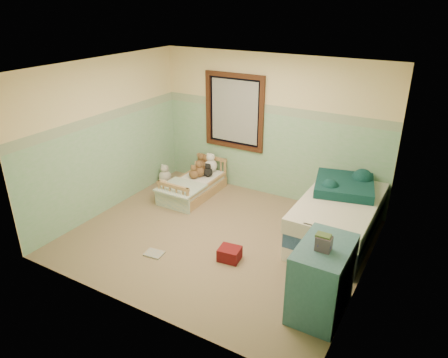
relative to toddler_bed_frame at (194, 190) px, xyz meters
The scene contains 30 objects.
floor 1.54m from the toddler_bed_frame, 42.94° to the right, with size 4.20×3.60×0.02m, color #85674C.
ceiling 2.87m from the toddler_bed_frame, 42.94° to the right, with size 4.20×3.60×0.02m, color white.
wall_back 1.79m from the toddler_bed_frame, 33.61° to the left, with size 4.20×0.04×2.50m, color beige.
wall_front 3.28m from the toddler_bed_frame, 68.40° to the right, with size 4.20×0.04×2.50m, color beige.
wall_left 1.85m from the toddler_bed_frame, 132.78° to the right, with size 0.04×3.60×2.50m, color beige.
wall_right 3.59m from the toddler_bed_frame, 18.02° to the right, with size 0.04×3.60×2.50m, color beige.
wainscot_mint 1.50m from the toddler_bed_frame, 33.08° to the left, with size 4.20×0.01×1.50m, color #74B078.
border_strip 2.01m from the toddler_bed_frame, 33.08° to the left, with size 4.20×0.01×0.15m, color #40684A.
window_frame 1.60m from the toddler_bed_frame, 58.89° to the left, with size 1.16×0.06×1.36m, color #422313.
window_blinds 1.60m from the toddler_bed_frame, 59.24° to the left, with size 0.92×0.01×1.12m, color #AFAFA9.
toddler_bed_frame is the anchor object (origin of this frame).
toddler_mattress 0.14m from the toddler_bed_frame, ahead, with size 0.59×1.25×0.12m, color white.
patchwork_quilt 0.46m from the toddler_bed_frame, 90.00° to the right, with size 0.71×0.65×0.03m, color #6A9CB5.
plush_bed_brown 0.61m from the toddler_bed_frame, 106.70° to the left, with size 0.22×0.22×0.22m, color brown.
plush_bed_white 0.60m from the toddler_bed_frame, 84.29° to the left, with size 0.25×0.25×0.25m, color white.
plush_bed_tan 0.42m from the toddler_bed_frame, 109.65° to the left, with size 0.17×0.17×0.17m, color #DAB787.
plush_bed_dark 0.42m from the toddler_bed_frame, 65.10° to the left, with size 0.17×0.17×0.17m, color black.
plush_floor_cream 0.82m from the toddler_bed_frame, 167.27° to the left, with size 0.24×0.24×0.24m, color silver.
plush_floor_tan 0.56m from the toddler_bed_frame, 130.43° to the right, with size 0.26×0.26×0.26m, color #DAB787.
twin_bed_frame 2.68m from the toddler_bed_frame, ahead, with size 0.99×1.97×0.22m, color white.
twin_boxspring 2.69m from the toddler_bed_frame, ahead, with size 0.99×1.97×0.22m, color navy.
twin_mattress 2.72m from the toddler_bed_frame, ahead, with size 1.03×2.01×0.22m, color silver.
teal_blanket 2.71m from the toddler_bed_frame, ahead, with size 0.84×0.89×0.14m, color black.
dresser 3.47m from the toddler_bed_frame, 31.45° to the right, with size 0.54×0.87×0.87m, color #356168.
book_stack 3.61m from the toddler_bed_frame, 32.73° to the right, with size 0.16×0.13×0.16m, color brown.
red_pillow 2.13m from the toddler_bed_frame, 42.91° to the right, with size 0.29×0.25×0.18m, color #A10A0C.
floor_book 1.97m from the toddler_bed_frame, 72.83° to the right, with size 0.26×0.20×0.02m, color gold.
extra_plush_0 0.58m from the toddler_bed_frame, 93.51° to the left, with size 0.22×0.22×0.22m, color brown.
extra_plush_1 0.36m from the toddler_bed_frame, 92.80° to the left, with size 0.20×0.20×0.20m, color brown.
extra_plush_2 0.30m from the toddler_bed_frame, 122.27° to the left, with size 0.18×0.18×0.18m, color brown.
Camera 1 is at (2.77, -4.59, 3.35)m, focal length 33.24 mm.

